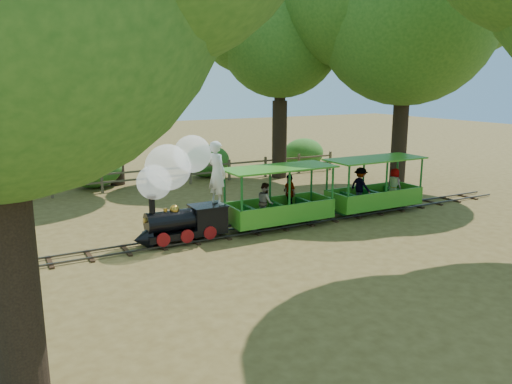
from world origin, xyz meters
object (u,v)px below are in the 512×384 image
carriage_rear (373,190)px  fence (169,174)px  carriage_front (279,203)px  locomotive (179,182)px

carriage_rear → fence: (-4.95, 7.99, -0.25)m
fence → carriage_front: bearing=-83.1°
locomotive → fence: size_ratio=0.18×
locomotive → fence: 8.37m
carriage_rear → fence: bearing=121.8°
fence → locomotive: bearing=-106.6°
carriage_front → fence: bearing=96.9°
carriage_front → carriage_rear: (3.98, 0.00, 0.02)m
carriage_front → fence: 8.05m
carriage_rear → fence: size_ratio=0.20×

